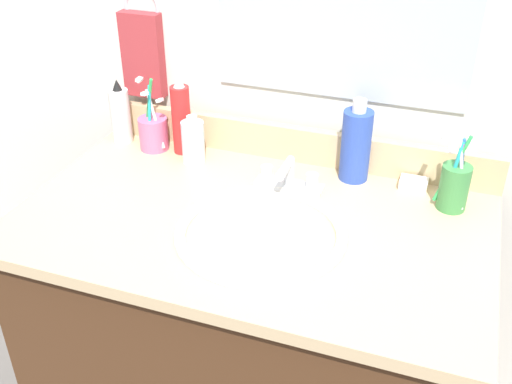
{
  "coord_description": "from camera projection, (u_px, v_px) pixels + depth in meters",
  "views": [
    {
      "loc": [
        0.38,
        -1.03,
        1.57
      ],
      "look_at": [
        0.01,
        0.0,
        0.91
      ],
      "focal_mm": 42.76,
      "sensor_mm": 36.0,
      "label": 1
    }
  ],
  "objects": [
    {
      "name": "cup_green",
      "position": [
        454.0,
        185.0,
        1.33
      ],
      "size": [
        0.08,
        0.06,
        0.18
      ],
      "color": "#3F8C47",
      "rests_on": "countertop"
    },
    {
      "name": "bottle_lotion_white",
      "position": [
        120.0,
        115.0,
        1.61
      ],
      "size": [
        0.05,
        0.05,
        0.17
      ],
      "color": "white",
      "rests_on": "countertop"
    },
    {
      "name": "back_wall",
      "position": [
        295.0,
        208.0,
        1.7
      ],
      "size": [
        2.12,
        0.04,
        1.3
      ],
      "primitive_type": "cube",
      "color": "silver",
      "rests_on": "ground_plane"
    },
    {
      "name": "countertop",
      "position": [
        251.0,
        224.0,
        1.33
      ],
      "size": [
        1.02,
        0.61,
        0.03
      ],
      "primitive_type": "cube",
      "color": "#D1B284",
      "rests_on": "vanity_cabinet"
    },
    {
      "name": "vanity_cabinet",
      "position": [
        252.0,
        360.0,
        1.55
      ],
      "size": [
        0.98,
        0.56,
        0.81
      ],
      "primitive_type": "cube",
      "color": "#4C2D19",
      "rests_on": "ground_plane"
    },
    {
      "name": "sink_basin",
      "position": [
        261.0,
        246.0,
        1.29
      ],
      "size": [
        0.36,
        0.36,
        0.11
      ],
      "color": "white",
      "rests_on": "countertop"
    },
    {
      "name": "bottle_spray_red",
      "position": [
        181.0,
        118.0,
        1.54
      ],
      "size": [
        0.05,
        0.05,
        0.21
      ],
      "color": "red",
      "rests_on": "countertop"
    },
    {
      "name": "backsplash",
      "position": [
        291.0,
        143.0,
        1.53
      ],
      "size": [
        1.02,
        0.02,
        0.09
      ],
      "primitive_type": "cube",
      "color": "#D1B284",
      "rests_on": "countertop"
    },
    {
      "name": "soap_bar",
      "position": [
        413.0,
        184.0,
        1.43
      ],
      "size": [
        0.06,
        0.04,
        0.02
      ],
      "primitive_type": "cube",
      "color": "white",
      "rests_on": "countertop"
    },
    {
      "name": "hand_towel",
      "position": [
        143.0,
        55.0,
        1.58
      ],
      "size": [
        0.11,
        0.04,
        0.22
      ],
      "primitive_type": "cube",
      "color": "#A53338"
    },
    {
      "name": "towel_ring",
      "position": [
        142.0,
        7.0,
        1.53
      ],
      "size": [
        0.1,
        0.01,
        0.1
      ],
      "primitive_type": "torus",
      "rotation": [
        1.57,
        0.0,
        0.0
      ],
      "color": "silver"
    },
    {
      "name": "faucet",
      "position": [
        288.0,
        179.0,
        1.41
      ],
      "size": [
        0.16,
        0.1,
        0.08
      ],
      "color": "silver",
      "rests_on": "countertop"
    },
    {
      "name": "bottle_shampoo_blue",
      "position": [
        356.0,
        144.0,
        1.43
      ],
      "size": [
        0.07,
        0.07,
        0.2
      ],
      "color": "#2D4CB2",
      "rests_on": "countertop"
    },
    {
      "name": "bottle_gel_clear",
      "position": [
        193.0,
        141.0,
        1.52
      ],
      "size": [
        0.06,
        0.06,
        0.12
      ],
      "color": "silver",
      "rests_on": "countertop"
    },
    {
      "name": "cup_pink",
      "position": [
        153.0,
        132.0,
        1.58
      ],
      "size": [
        0.08,
        0.08,
        0.2
      ],
      "color": "#D16693",
      "rests_on": "countertop"
    }
  ]
}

